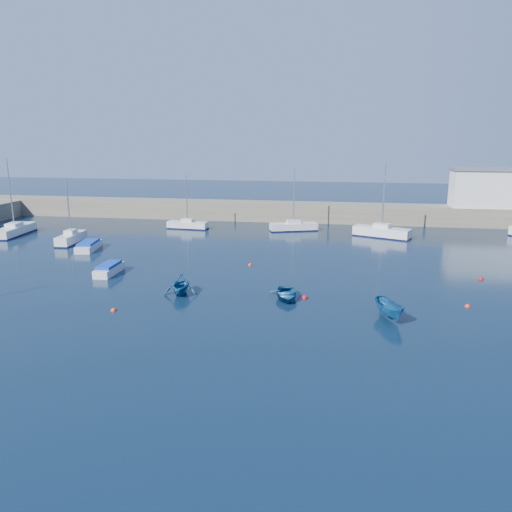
% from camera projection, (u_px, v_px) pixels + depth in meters
% --- Properties ---
extents(ground, '(220.00, 220.00, 0.00)m').
position_uv_depth(ground, '(170.00, 346.00, 29.75)').
color(ground, '#0B1C30').
rests_on(ground, ground).
extents(back_wall, '(96.00, 4.50, 2.60)m').
position_uv_depth(back_wall, '(272.00, 211.00, 73.55)').
color(back_wall, '#716856').
rests_on(back_wall, ground).
extents(harbor_office, '(10.00, 4.00, 5.00)m').
position_uv_depth(harbor_office, '(490.00, 189.00, 67.93)').
color(harbor_office, silver).
rests_on(harbor_office, back_wall).
extents(sailboat_3, '(1.82, 5.42, 7.25)m').
position_uv_depth(sailboat_3, '(71.00, 238.00, 57.82)').
color(sailboat_3, silver).
rests_on(sailboat_3, ground).
extents(sailboat_4, '(2.64, 7.35, 9.38)m').
position_uv_depth(sailboat_4, '(15.00, 230.00, 62.64)').
color(sailboat_4, silver).
rests_on(sailboat_4, ground).
extents(sailboat_5, '(5.52, 1.93, 7.20)m').
position_uv_depth(sailboat_5, '(188.00, 225.00, 66.84)').
color(sailboat_5, silver).
rests_on(sailboat_5, ground).
extents(sailboat_6, '(6.41, 3.63, 8.11)m').
position_uv_depth(sailboat_6, '(293.00, 226.00, 65.49)').
color(sailboat_6, silver).
rests_on(sailboat_6, ground).
extents(sailboat_7, '(7.06, 4.52, 9.11)m').
position_uv_depth(sailboat_7, '(382.00, 232.00, 61.27)').
color(sailboat_7, silver).
rests_on(sailboat_7, ground).
extents(motorboat_1, '(1.47, 3.95, 0.96)m').
position_uv_depth(motorboat_1, '(109.00, 269.00, 45.12)').
color(motorboat_1, silver).
rests_on(motorboat_1, ground).
extents(motorboat_2, '(2.42, 4.91, 0.97)m').
position_uv_depth(motorboat_2, '(89.00, 246.00, 54.59)').
color(motorboat_2, silver).
rests_on(motorboat_2, ground).
extents(dinghy_center, '(3.08, 3.89, 0.73)m').
position_uv_depth(dinghy_center, '(286.00, 294.00, 38.26)').
color(dinghy_center, navy).
rests_on(dinghy_center, ground).
extents(dinghy_left, '(2.90, 3.29, 1.63)m').
position_uv_depth(dinghy_left, '(181.00, 284.00, 39.19)').
color(dinghy_left, navy).
rests_on(dinghy_left, ground).
extents(dinghy_right, '(2.36, 3.53, 1.28)m').
position_uv_depth(dinghy_right, '(390.00, 310.00, 33.96)').
color(dinghy_right, navy).
rests_on(dinghy_right, ground).
extents(buoy_0, '(0.40, 0.40, 0.40)m').
position_uv_depth(buoy_0, '(114.00, 311.00, 35.68)').
color(buoy_0, '#FF320D').
rests_on(buoy_0, ground).
extents(buoy_1, '(0.47, 0.47, 0.47)m').
position_uv_depth(buoy_1, '(305.00, 298.00, 38.41)').
color(buoy_1, '#AF0E0D').
rests_on(buoy_1, ground).
extents(buoy_2, '(0.39, 0.39, 0.39)m').
position_uv_depth(buoy_2, '(467.00, 307.00, 36.53)').
color(buoy_2, '#FF320D').
rests_on(buoy_2, ground).
extents(buoy_3, '(0.39, 0.39, 0.39)m').
position_uv_depth(buoy_3, '(250.00, 265.00, 48.15)').
color(buoy_3, '#FF320D').
rests_on(buoy_3, ground).
extents(buoy_4, '(0.49, 0.49, 0.49)m').
position_uv_depth(buoy_4, '(481.00, 279.00, 43.48)').
color(buoy_4, '#AF0E0D').
rests_on(buoy_4, ground).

